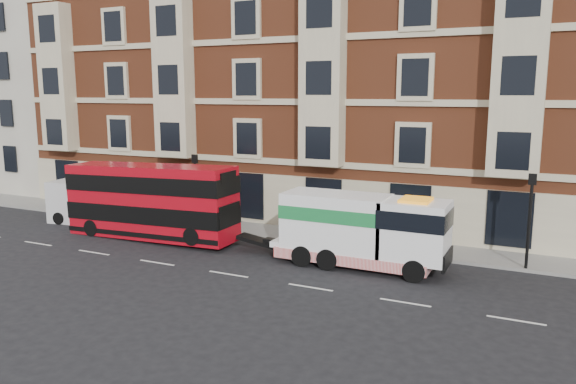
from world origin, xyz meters
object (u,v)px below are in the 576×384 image
object	(u,v)px
double_decker_bus	(151,200)
pedestrian	(150,203)
tow_truck	(359,230)
box_van	(90,203)

from	to	relation	value
double_decker_bus	pedestrian	xyz separation A→B (m)	(-3.25, 3.86, -1.14)
tow_truck	box_van	world-z (taller)	tow_truck
pedestrian	tow_truck	bearing A→B (deg)	23.69
tow_truck	pedestrian	size ratio (longest dim) A/B	4.56
tow_truck	double_decker_bus	bearing A→B (deg)	-180.00
tow_truck	pedestrian	xyz separation A→B (m)	(-15.30, 3.86, -0.76)
box_van	tow_truck	bearing A→B (deg)	-13.02
double_decker_bus	tow_truck	distance (m)	12.06
pedestrian	box_van	bearing A→B (deg)	-100.10
tow_truck	box_van	bearing A→B (deg)	175.49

